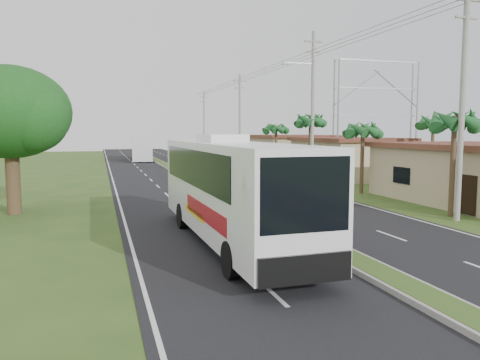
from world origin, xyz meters
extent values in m
plane|color=#2E4E1C|center=(0.00, 0.00, 0.00)|extent=(180.00, 180.00, 0.00)
cube|color=black|center=(0.00, 20.00, 0.01)|extent=(14.00, 160.00, 0.02)
cube|color=gray|center=(0.00, 20.00, 0.10)|extent=(1.20, 160.00, 0.17)
cube|color=#2E4E1C|center=(0.00, 20.00, 0.18)|extent=(0.95, 160.00, 0.02)
cube|color=silver|center=(-6.70, 20.00, 0.00)|extent=(0.12, 160.00, 0.01)
cube|color=silver|center=(6.70, 20.00, 0.00)|extent=(0.12, 160.00, 0.01)
cube|color=tan|center=(14.00, 22.00, 1.68)|extent=(7.00, 10.00, 3.35)
cube|color=#50201C|center=(14.00, 22.00, 3.51)|extent=(7.60, 10.60, 0.32)
cube|color=tan|center=(14.00, 36.00, 1.75)|extent=(8.00, 11.00, 3.50)
cube|color=#50201C|center=(14.00, 36.00, 3.66)|extent=(8.60, 11.60, 0.32)
cylinder|color=#473321|center=(9.00, 3.00, 2.50)|extent=(0.26, 0.26, 5.00)
cylinder|color=#473321|center=(9.40, 12.00, 2.30)|extent=(0.26, 0.26, 4.60)
cylinder|color=#473321|center=(8.80, 19.00, 2.70)|extent=(0.26, 0.26, 5.40)
cylinder|color=#473321|center=(9.30, 28.00, 2.40)|extent=(0.26, 0.26, 4.80)
cylinder|color=#473321|center=(17.50, 15.00, 2.60)|extent=(0.26, 0.26, 5.20)
cylinder|color=#473321|center=(-12.00, 10.00, 2.00)|extent=(0.70, 0.70, 4.00)
ellipsoid|color=#194111|center=(-12.00, 10.00, 5.20)|extent=(6.00, 6.00, 4.68)
sphere|color=#194111|center=(-10.80, 9.00, 4.90)|extent=(3.40, 3.40, 3.40)
cylinder|color=gray|center=(8.50, 2.00, 5.50)|extent=(0.28, 0.28, 11.00)
cube|color=gray|center=(8.50, 2.00, 9.40)|extent=(1.20, 0.10, 0.10)
cylinder|color=gray|center=(8.50, 18.00, 6.00)|extent=(0.28, 0.28, 12.00)
cube|color=gray|center=(8.50, 18.00, 11.20)|extent=(1.60, 0.12, 0.12)
cube|color=gray|center=(8.50, 18.00, 10.40)|extent=(1.20, 0.10, 0.10)
cube|color=gray|center=(7.30, 18.00, 9.50)|extent=(2.40, 0.10, 0.10)
cylinder|color=gray|center=(8.50, 38.00, 5.50)|extent=(0.28, 0.28, 11.00)
cube|color=gray|center=(8.50, 38.00, 10.20)|extent=(1.60, 0.12, 0.12)
cube|color=gray|center=(8.50, 38.00, 9.40)|extent=(1.20, 0.10, 0.10)
cylinder|color=gray|center=(8.50, 58.00, 5.25)|extent=(0.28, 0.28, 10.50)
cube|color=gray|center=(8.50, 58.00, 9.70)|extent=(1.60, 0.12, 0.12)
cube|color=gray|center=(8.50, 58.00, 8.90)|extent=(1.20, 0.10, 0.10)
cylinder|color=gray|center=(17.00, 29.50, 6.00)|extent=(0.18, 0.18, 12.00)
cylinder|color=gray|center=(27.00, 29.50, 6.00)|extent=(0.18, 0.18, 12.00)
cylinder|color=gray|center=(17.00, 30.50, 6.00)|extent=(0.18, 0.18, 12.00)
cylinder|color=gray|center=(27.00, 30.50, 6.00)|extent=(0.18, 0.18, 12.00)
cube|color=gray|center=(22.00, 30.00, 6.00)|extent=(10.00, 0.14, 0.14)
cube|color=gray|center=(22.00, 30.00, 9.00)|extent=(10.00, 0.14, 0.14)
cube|color=gray|center=(22.00, 30.00, 12.00)|extent=(10.00, 0.14, 0.14)
cube|color=white|center=(-3.07, 0.62, 2.15)|extent=(2.90, 12.78, 3.34)
cube|color=black|center=(-3.09, 1.25, 2.88)|extent=(2.90, 10.24, 1.34)
cube|color=black|center=(-2.95, -5.69, 2.68)|extent=(2.39, 0.19, 1.87)
cube|color=#A20D19|center=(-3.05, -0.66, 1.48)|extent=(2.81, 5.57, 0.58)
cube|color=yellow|center=(-3.08, 0.94, 1.21)|extent=(2.76, 3.23, 0.27)
cube|color=white|center=(-3.10, 1.89, 3.97)|extent=(1.53, 2.57, 0.30)
cylinder|color=black|center=(-4.20, -3.44, 0.55)|extent=(0.36, 1.11, 1.10)
cylinder|color=black|center=(-1.80, -3.39, 0.55)|extent=(0.36, 1.11, 1.10)
cylinder|color=black|center=(-4.34, 3.99, 0.55)|extent=(0.36, 1.11, 1.10)
cylinder|color=black|center=(-1.94, 4.04, 0.55)|extent=(0.36, 1.11, 1.10)
cube|color=silver|center=(-1.80, 53.77, 1.87)|extent=(3.52, 12.46, 3.42)
cube|color=black|center=(-1.76, 54.30, 2.90)|extent=(3.35, 9.26, 1.16)
cube|color=orange|center=(-1.87, 52.70, 1.22)|extent=(3.13, 6.06, 0.37)
cylinder|color=black|center=(-3.33, 48.78, 0.51)|extent=(0.39, 1.05, 1.03)
cylinder|color=black|center=(-0.98, 48.62, 0.51)|extent=(0.39, 1.05, 1.03)
cylinder|color=black|center=(-2.66, 58.38, 0.51)|extent=(0.39, 1.05, 1.03)
cylinder|color=black|center=(-0.31, 58.22, 0.51)|extent=(0.39, 1.05, 1.03)
imported|color=black|center=(-0.71, 11.57, 0.50)|extent=(1.72, 0.99, 1.00)
imported|color=maroon|center=(-0.71, 11.57, 1.39)|extent=(0.71, 0.58, 1.68)
camera|label=1|loc=(-7.73, -16.06, 4.22)|focal=35.00mm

